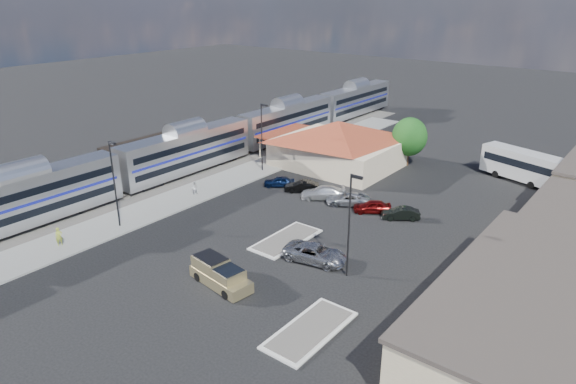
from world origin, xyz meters
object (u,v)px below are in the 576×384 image
Objects in this scene: pickup_truck at (221,275)px; coach_bus at (530,166)px; station_depot at (337,143)px; suv at (315,253)px.

coach_bus is (13.09, 40.05, 1.29)m from pickup_truck.
coach_bus is at bearing 20.80° from station_depot.
suv is (3.73, 7.91, -0.16)m from pickup_truck.
station_depot is 27.11m from suv.
pickup_truck is 1.06× the size of suv.
suv is at bearing -17.42° from pickup_truck.
coach_bus is at bearing -27.65° from suv.
suv is (13.09, -23.62, -2.35)m from station_depot.
station_depot is 3.25× the size of suv.
pickup_truck is at bearing -73.46° from station_depot.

